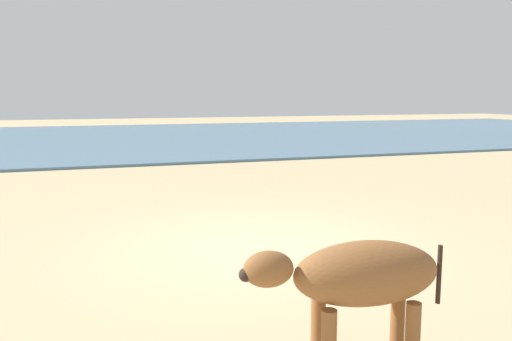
% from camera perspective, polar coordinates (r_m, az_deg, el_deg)
% --- Properties ---
extents(ground, '(80.00, 80.00, 0.00)m').
position_cam_1_polar(ground, '(6.95, 0.38, -8.34)').
color(ground, tan).
extents(sea_water, '(60.00, 20.00, 0.08)m').
position_cam_1_polar(sea_water, '(24.98, -13.90, 3.47)').
color(sea_water, slate).
rests_on(sea_water, ground).
extents(cow_adult_brown, '(1.49, 0.56, 0.97)m').
position_cam_1_polar(cow_adult_brown, '(3.84, 11.10, -11.44)').
color(cow_adult_brown, brown).
rests_on(cow_adult_brown, ground).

